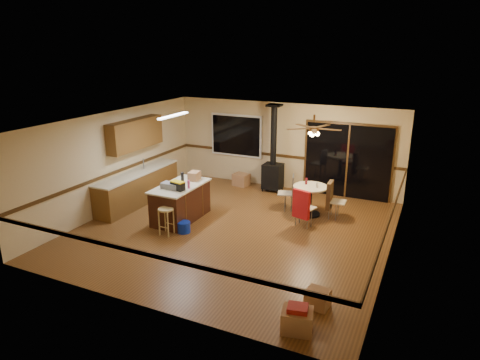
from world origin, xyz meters
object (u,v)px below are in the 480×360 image
Objects in this scene: dining_table at (310,195)px; chair_left at (290,189)px; toolbox_grey at (171,186)px; blue_bucket at (184,227)px; box_corner_a at (297,321)px; box_under_window at (241,180)px; wood_stove at (273,167)px; chair_near at (302,204)px; toolbox_black at (178,186)px; bar_stool at (166,221)px; chair_right at (331,195)px; kitchen_island at (181,202)px; box_corner_b at (318,298)px.

dining_table is 0.62m from chair_left.
toolbox_grey reaches higher than chair_left.
box_corner_a is at bearing -33.82° from blue_bucket.
chair_left is (-0.60, 0.13, 0.06)m from dining_table.
box_under_window is (-2.02, 1.32, -0.40)m from chair_left.
wood_stove is 8.13× the size of blue_bucket.
wood_stove reaches higher than box_corner_a.
chair_near is (0.05, -0.87, 0.07)m from dining_table.
toolbox_black is at bearing 145.11° from box_corner_a.
bar_stool is 4.02m from box_under_window.
box_under_window reaches higher than box_corner_a.
toolbox_grey is at bearing -149.75° from chair_right.
dining_table is at bearing 44.36° from blue_bucket.
dining_table is at bearing 33.92° from toolbox_grey.
kitchen_island reaches higher than dining_table.
toolbox_grey reaches higher than kitchen_island.
blue_bucket is 0.60× the size of chair_left.
box_corner_a is at bearing -73.64° from chair_near.
box_under_window is at bearing 89.36° from bar_stool.
box_under_window is (-2.62, 1.45, -0.34)m from dining_table.
kitchen_island is 0.60m from toolbox_grey.
chair_near is at bearing -117.23° from chair_right.
dining_table is at bearing 93.03° from chair_near.
wood_stove is 4.89× the size of chair_left.
bar_stool is at bearing -90.64° from box_under_window.
wood_stove is at bearing -2.69° from box_under_window.
wood_stove reaches higher than chair_right.
dining_table is 1.72× the size of chair_left.
box_under_window is (0.04, 4.02, -0.13)m from bar_stool.
chair_left is at bearing 54.13° from blue_bucket.
box_corner_b is at bearing -67.93° from chair_near.
chair_near is (2.90, 0.78, 0.14)m from kitchen_island.
wood_stove reaches higher than box_corner_b.
chair_left is at bearing -33.11° from box_under_window.
dining_table reaches higher than blue_bucket.
chair_right is at bearing 4.51° from dining_table.
wood_stove is at bearing 74.41° from bar_stool.
toolbox_grey reaches higher than box_corner_a.
box_corner_a is (2.72, -6.07, -0.55)m from wood_stove.
wood_stove is 6.61× the size of box_corner_b.
bar_stool is 1.69× the size of box_corner_b.
bar_stool is at bearing -138.79° from blue_bucket.
chair_near is 1.03m from chair_right.
blue_bucket is (0.30, 0.26, -0.19)m from bar_stool.
chair_right is at bearing 62.77° from chair_near.
blue_bucket is 3.33m from dining_table.
wood_stove is 3.60× the size of chair_near.
box_corner_a is 0.77m from box_corner_b.
bar_stool is at bearing 161.17° from box_corner_b.
bar_stool is (0.05, -0.60, -0.67)m from toolbox_black.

